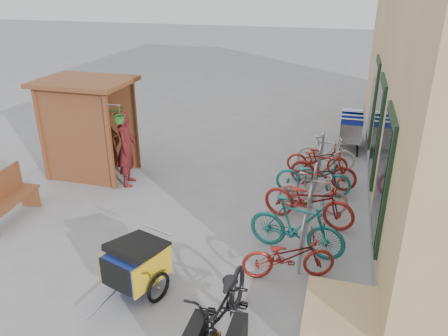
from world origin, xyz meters
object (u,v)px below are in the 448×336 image
(bike_1, at_px, (297,226))
(bike_3, at_px, (313,193))
(bike_2, at_px, (309,200))
(child_trailer, at_px, (136,263))
(bench, at_px, (4,198))
(bike_7, at_px, (326,153))
(bike_6, at_px, (317,159))
(shopping_carts, at_px, (351,126))
(bike_4, at_px, (313,177))
(person_kiosk, at_px, (126,148))
(bike_0, at_px, (289,256))
(kiosk, at_px, (85,115))
(pallet_stack, at_px, (340,319))
(cargo_bike, at_px, (225,312))
(bike_5, at_px, (323,169))

(bike_1, height_order, bike_3, bike_1)
(bike_2, bearing_deg, child_trailer, 153.05)
(bench, bearing_deg, bike_7, 30.09)
(bike_6, height_order, bike_7, bike_7)
(shopping_carts, xyz_separation_m, bike_4, (-0.76, -3.43, -0.21))
(person_kiosk, height_order, bike_0, person_kiosk)
(kiosk, bearing_deg, bike_0, -27.73)
(kiosk, bearing_deg, bench, -99.04)
(pallet_stack, relative_size, bike_3, 0.82)
(kiosk, bearing_deg, bike_3, -4.93)
(shopping_carts, bearing_deg, kiosk, -149.07)
(shopping_carts, relative_size, child_trailer, 1.08)
(pallet_stack, relative_size, cargo_bike, 0.58)
(bench, distance_m, bike_4, 6.58)
(child_trailer, relative_size, bike_7, 1.08)
(bike_6, bearing_deg, shopping_carts, -22.29)
(bike_0, height_order, bike_6, bike_0)
(bike_7, bearing_deg, child_trailer, 156.78)
(bike_5, bearing_deg, cargo_bike, 177.71)
(bike_0, distance_m, bike_3, 2.36)
(child_trailer, bearing_deg, pallet_stack, 16.93)
(person_kiosk, bearing_deg, bike_2, -114.09)
(bike_4, height_order, bike_7, bike_7)
(bench, relative_size, cargo_bike, 0.77)
(person_kiosk, distance_m, bike_7, 5.03)
(bike_5, bearing_deg, bike_0, -177.25)
(person_kiosk, xyz_separation_m, bike_6, (4.31, 1.81, -0.52))
(child_trailer, bearing_deg, bike_5, 78.82)
(bike_0, height_order, bike_5, bike_5)
(kiosk, distance_m, bike_0, 6.21)
(bike_2, relative_size, bike_6, 1.24)
(cargo_bike, relative_size, person_kiosk, 1.12)
(bench, distance_m, bike_1, 5.85)
(bike_2, distance_m, bike_6, 2.49)
(bench, relative_size, person_kiosk, 0.87)
(cargo_bike, bearing_deg, bench, 159.32)
(pallet_stack, distance_m, bike_5, 4.68)
(person_kiosk, height_order, bike_1, person_kiosk)
(pallet_stack, xyz_separation_m, bench, (-6.68, 1.34, 0.29))
(kiosk, distance_m, bike_7, 6.11)
(pallet_stack, bearing_deg, bike_5, 97.00)
(kiosk, xyz_separation_m, bike_6, (5.51, 1.53, -1.15))
(bike_1, height_order, bike_5, bike_1)
(cargo_bike, height_order, bike_2, cargo_bike)
(pallet_stack, xyz_separation_m, bike_7, (-0.58, 5.77, 0.24))
(bike_3, relative_size, bike_7, 0.99)
(person_kiosk, height_order, bike_7, person_kiosk)
(cargo_bike, height_order, bike_1, cargo_bike)
(pallet_stack, relative_size, shopping_carts, 0.70)
(bike_4, bearing_deg, bike_6, -1.30)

